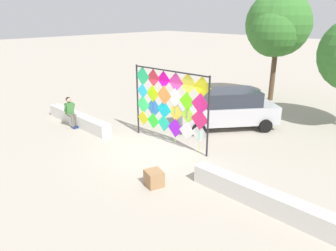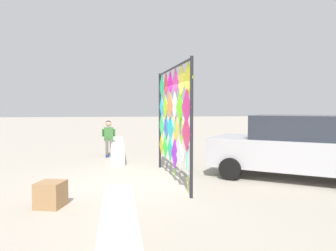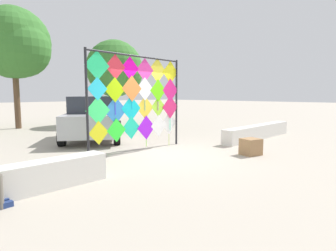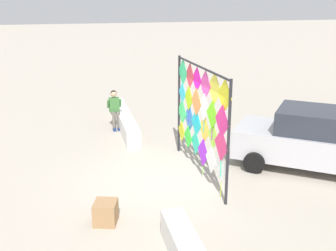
# 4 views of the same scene
# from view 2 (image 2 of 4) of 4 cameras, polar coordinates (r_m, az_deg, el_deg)

# --- Properties ---
(ground) EXTENTS (120.00, 120.00, 0.00)m
(ground) POSITION_cam_2_polar(r_m,az_deg,el_deg) (8.64, -5.52, -9.74)
(ground) COLOR #ADA393
(plaza_ledge_left) EXTENTS (4.66, 0.46, 0.55)m
(plaza_ledge_left) POSITION_cam_2_polar(r_m,az_deg,el_deg) (13.36, -8.63, -3.98)
(plaza_ledge_left) COLOR silver
(plaza_ledge_left) RESTS_ON ground
(kite_display_rack) EXTENTS (3.77, 0.27, 3.01)m
(kite_display_rack) POSITION_cam_2_polar(r_m,az_deg,el_deg) (8.71, 0.81, 1.98)
(kite_display_rack) COLOR #232328
(kite_display_rack) RESTS_ON ground
(seated_vendor) EXTENTS (0.63, 0.53, 1.40)m
(seated_vendor) POSITION_cam_2_polar(r_m,az_deg,el_deg) (13.28, -10.14, -1.70)
(seated_vendor) COLOR #666056
(seated_vendor) RESTS_ON ground
(parked_car) EXTENTS (4.15, 4.67, 1.71)m
(parked_car) POSITION_cam_2_polar(r_m,az_deg,el_deg) (9.55, 21.29, -3.41)
(parked_car) COLOR #B7B7BC
(parked_car) RESTS_ON ground
(cardboard_box_large) EXTENTS (0.64, 0.61, 0.49)m
(cardboard_box_large) POSITION_cam_2_polar(r_m,az_deg,el_deg) (6.91, -19.48, -11.09)
(cardboard_box_large) COLOR #9E754C
(cardboard_box_large) RESTS_ON ground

